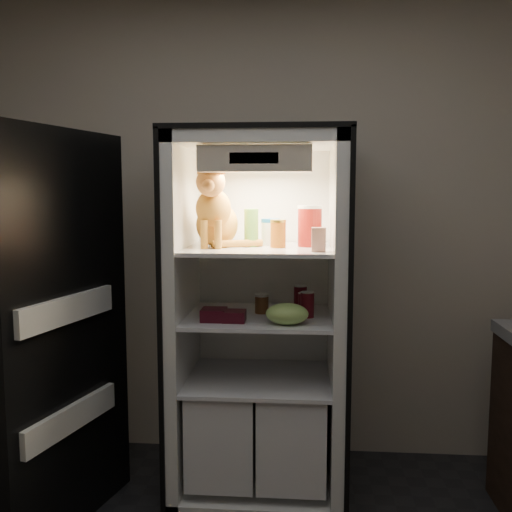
{
  "coord_description": "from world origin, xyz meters",
  "views": [
    {
      "loc": [
        0.22,
        -1.55,
        1.57
      ],
      "look_at": [
        -0.01,
        1.32,
        1.24
      ],
      "focal_mm": 40.0,
      "sensor_mm": 36.0,
      "label": 1
    }
  ],
  "objects": [
    {
      "name": "salsa_jar",
      "position": [
        0.1,
        1.31,
        1.36
      ],
      "size": [
        0.08,
        0.08,
        0.14
      ],
      "color": "maroon",
      "rests_on": "refrigerator"
    },
    {
      "name": "tabby_cat",
      "position": [
        -0.22,
        1.34,
        1.45
      ],
      "size": [
        0.36,
        0.41,
        0.44
      ],
      "rotation": [
        0.0,
        0.0,
        -0.02
      ],
      "color": "#B16116",
      "rests_on": "refrigerator"
    },
    {
      "name": "grape_bag",
      "position": [
        0.15,
        1.12,
        0.99
      ],
      "size": [
        0.21,
        0.15,
        0.1
      ],
      "primitive_type": "ellipsoid",
      "color": "#86A84E",
      "rests_on": "refrigerator"
    },
    {
      "name": "soda_can_c",
      "position": [
        0.25,
        1.29,
        1.0
      ],
      "size": [
        0.07,
        0.07,
        0.13
      ],
      "color": "black",
      "rests_on": "refrigerator"
    },
    {
      "name": "refrigerator",
      "position": [
        0.0,
        1.38,
        0.79
      ],
      "size": [
        0.9,
        0.72,
        1.88
      ],
      "color": "white",
      "rests_on": "floor"
    },
    {
      "name": "mayo_tub",
      "position": [
        0.05,
        1.43,
        1.36
      ],
      "size": [
        0.1,
        0.1,
        0.14
      ],
      "color": "white",
      "rests_on": "refrigerator"
    },
    {
      "name": "fridge_door",
      "position": [
        -0.84,
        0.92,
        0.91
      ],
      "size": [
        0.27,
        0.86,
        1.85
      ],
      "rotation": [
        0.0,
        0.0,
        -0.25
      ],
      "color": "black",
      "rests_on": "floor"
    },
    {
      "name": "cream_carton",
      "position": [
        0.3,
        1.14,
        1.35
      ],
      "size": [
        0.07,
        0.07,
        0.11
      ],
      "primitive_type": "cube",
      "color": "silver",
      "rests_on": "refrigerator"
    },
    {
      "name": "berry_box_left",
      "position": [
        -0.21,
        1.17,
        0.97
      ],
      "size": [
        0.12,
        0.12,
        0.06
      ],
      "primitive_type": "cube",
      "color": "#430B19",
      "rests_on": "refrigerator"
    },
    {
      "name": "soda_can_a",
      "position": [
        0.21,
        1.47,
        1.01
      ],
      "size": [
        0.07,
        0.07,
        0.13
      ],
      "color": "black",
      "rests_on": "refrigerator"
    },
    {
      "name": "parmesan_shaker",
      "position": [
        -0.04,
        1.35,
        1.39
      ],
      "size": [
        0.07,
        0.07,
        0.19
      ],
      "color": "#258B36",
      "rests_on": "refrigerator"
    },
    {
      "name": "soda_can_b",
      "position": [
        0.23,
        1.34,
        1.0
      ],
      "size": [
        0.06,
        0.06,
        0.11
      ],
      "color": "black",
      "rests_on": "refrigerator"
    },
    {
      "name": "berry_box_right",
      "position": [
        -0.11,
        1.16,
        0.97
      ],
      "size": [
        0.11,
        0.11,
        0.05
      ],
      "primitive_type": "cube",
      "color": "#430B19",
      "rests_on": "refrigerator"
    },
    {
      "name": "condiment_jar",
      "position": [
        0.01,
        1.37,
        0.99
      ],
      "size": [
        0.07,
        0.07,
        0.1
      ],
      "color": "#593419",
      "rests_on": "refrigerator"
    },
    {
      "name": "pepper_jar",
      "position": [
        0.26,
        1.38,
        1.4
      ],
      "size": [
        0.12,
        0.12,
        0.21
      ],
      "color": "#9F1B15",
      "rests_on": "refrigerator"
    },
    {
      "name": "room_shell",
      "position": [
        0.0,
        0.0,
        1.62
      ],
      "size": [
        3.6,
        3.6,
        3.6
      ],
      "color": "white",
      "rests_on": "floor"
    }
  ]
}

